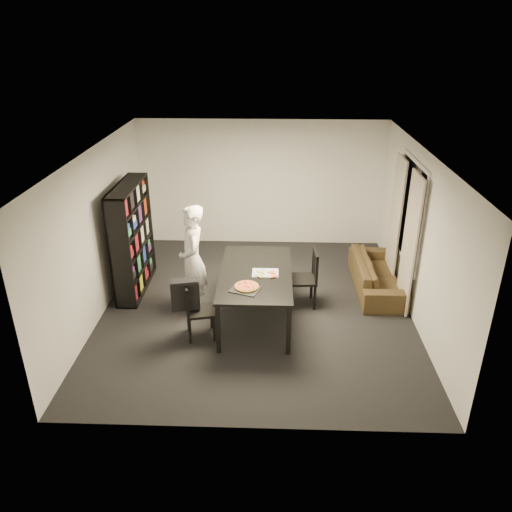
{
  "coord_description": "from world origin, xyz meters",
  "views": [
    {
      "loc": [
        0.24,
        -7.17,
        4.29
      ],
      "look_at": [
        -0.0,
        -0.24,
        1.05
      ],
      "focal_mm": 35.0,
      "sensor_mm": 36.0,
      "label": 1
    }
  ],
  "objects_px": {
    "dining_table": "(256,276)",
    "person": "(193,260)",
    "bookshelf": "(132,239)",
    "sofa": "(377,274)",
    "baking_tray": "(245,289)",
    "pepperoni_pizza": "(247,286)",
    "chair_right": "(308,274)",
    "chair_left": "(194,307)"
  },
  "relations": [
    {
      "from": "person",
      "to": "baking_tray",
      "type": "height_order",
      "value": "person"
    },
    {
      "from": "person",
      "to": "sofa",
      "type": "relative_size",
      "value": 0.95
    },
    {
      "from": "bookshelf",
      "to": "sofa",
      "type": "distance_m",
      "value": 4.3
    },
    {
      "from": "bookshelf",
      "to": "pepperoni_pizza",
      "type": "xyz_separation_m",
      "value": [
        2.04,
        -1.46,
        -0.1
      ]
    },
    {
      "from": "person",
      "to": "baking_tray",
      "type": "xyz_separation_m",
      "value": [
        0.87,
        -0.81,
        -0.07
      ]
    },
    {
      "from": "chair_right",
      "to": "baking_tray",
      "type": "xyz_separation_m",
      "value": [
        -0.97,
        -1.05,
        0.28
      ]
    },
    {
      "from": "dining_table",
      "to": "baking_tray",
      "type": "height_order",
      "value": "baking_tray"
    },
    {
      "from": "person",
      "to": "sofa",
      "type": "bearing_deg",
      "value": 90.61
    },
    {
      "from": "chair_left",
      "to": "chair_right",
      "type": "bearing_deg",
      "value": -72.12
    },
    {
      "from": "bookshelf",
      "to": "sofa",
      "type": "relative_size",
      "value": 1.01
    },
    {
      "from": "dining_table",
      "to": "chair_left",
      "type": "height_order",
      "value": "chair_left"
    },
    {
      "from": "pepperoni_pizza",
      "to": "sofa",
      "type": "distance_m",
      "value": 2.78
    },
    {
      "from": "chair_left",
      "to": "sofa",
      "type": "bearing_deg",
      "value": -74.35
    },
    {
      "from": "bookshelf",
      "to": "chair_left",
      "type": "bearing_deg",
      "value": -49.44
    },
    {
      "from": "bookshelf",
      "to": "sofa",
      "type": "xyz_separation_m",
      "value": [
        4.25,
        0.12,
        -0.67
      ]
    },
    {
      "from": "bookshelf",
      "to": "chair_right",
      "type": "distance_m",
      "value": 3.05
    },
    {
      "from": "bookshelf",
      "to": "baking_tray",
      "type": "xyz_separation_m",
      "value": [
        2.02,
        -1.51,
        -0.12
      ]
    },
    {
      "from": "chair_right",
      "to": "person",
      "type": "distance_m",
      "value": 1.89
    },
    {
      "from": "chair_right",
      "to": "sofa",
      "type": "height_order",
      "value": "chair_right"
    },
    {
      "from": "sofa",
      "to": "bookshelf",
      "type": "bearing_deg",
      "value": 91.66
    },
    {
      "from": "dining_table",
      "to": "pepperoni_pizza",
      "type": "distance_m",
      "value": 0.53
    },
    {
      "from": "chair_right",
      "to": "baking_tray",
      "type": "bearing_deg",
      "value": -46.94
    },
    {
      "from": "baking_tray",
      "to": "pepperoni_pizza",
      "type": "relative_size",
      "value": 1.14
    },
    {
      "from": "person",
      "to": "sofa",
      "type": "distance_m",
      "value": 3.27
    },
    {
      "from": "bookshelf",
      "to": "baking_tray",
      "type": "height_order",
      "value": "bookshelf"
    },
    {
      "from": "chair_right",
      "to": "sofa",
      "type": "relative_size",
      "value": 0.51
    },
    {
      "from": "pepperoni_pizza",
      "to": "sofa",
      "type": "relative_size",
      "value": 0.19
    },
    {
      "from": "chair_left",
      "to": "chair_right",
      "type": "height_order",
      "value": "chair_right"
    },
    {
      "from": "bookshelf",
      "to": "dining_table",
      "type": "relative_size",
      "value": 0.96
    },
    {
      "from": "chair_right",
      "to": "sofa",
      "type": "distance_m",
      "value": 1.41
    },
    {
      "from": "bookshelf",
      "to": "person",
      "type": "relative_size",
      "value": 1.06
    },
    {
      "from": "dining_table",
      "to": "baking_tray",
      "type": "distance_m",
      "value": 0.58
    },
    {
      "from": "chair_left",
      "to": "sofa",
      "type": "xyz_separation_m",
      "value": [
        2.98,
        1.6,
        -0.23
      ]
    },
    {
      "from": "chair_right",
      "to": "pepperoni_pizza",
      "type": "xyz_separation_m",
      "value": [
        -0.95,
        -1.0,
        0.3
      ]
    },
    {
      "from": "person",
      "to": "baking_tray",
      "type": "bearing_deg",
      "value": 32.94
    },
    {
      "from": "dining_table",
      "to": "chair_left",
      "type": "distance_m",
      "value": 1.06
    },
    {
      "from": "pepperoni_pizza",
      "to": "chair_right",
      "type": "bearing_deg",
      "value": 46.22
    },
    {
      "from": "dining_table",
      "to": "person",
      "type": "bearing_deg",
      "value": 166.29
    },
    {
      "from": "dining_table",
      "to": "person",
      "type": "relative_size",
      "value": 1.1
    },
    {
      "from": "baking_tray",
      "to": "chair_right",
      "type": "bearing_deg",
      "value": 47.06
    },
    {
      "from": "chair_left",
      "to": "person",
      "type": "height_order",
      "value": "person"
    },
    {
      "from": "dining_table",
      "to": "person",
      "type": "distance_m",
      "value": 1.05
    }
  ]
}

